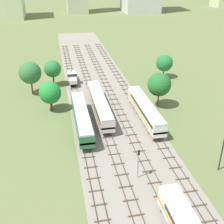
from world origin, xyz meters
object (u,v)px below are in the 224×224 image
diesel_railcar_centre_mid (145,109)px  passenger_coach_left_midfar (100,103)px  shunter_loco_far_left_far (72,77)px  diesel_railcar_far_left_near (82,117)px  signal_post_nearest (138,160)px

diesel_railcar_centre_mid → passenger_coach_left_midfar: bearing=153.3°
passenger_coach_left_midfar → shunter_loco_far_left_far: size_ratio=2.60×
diesel_railcar_far_left_near → passenger_coach_left_midfar: same height
diesel_railcar_centre_mid → passenger_coach_left_midfar: same height
diesel_railcar_centre_mid → signal_post_nearest: (-7.16, -19.29, 0.96)m
passenger_coach_left_midfar → signal_post_nearest: signal_post_nearest is taller
shunter_loco_far_left_far → signal_post_nearest: 45.43m
diesel_railcar_centre_mid → shunter_loco_far_left_far: bearing=119.3°
diesel_railcar_centre_mid → signal_post_nearest: size_ratio=3.64×
passenger_coach_left_midfar → diesel_railcar_far_left_near: bearing=-129.8°
diesel_railcar_far_left_near → diesel_railcar_centre_mid: 14.35m
signal_post_nearest → passenger_coach_left_midfar: bearing=95.7°
shunter_loco_far_left_far → signal_post_nearest: size_ratio=1.50×
diesel_railcar_far_left_near → diesel_railcar_centre_mid: size_ratio=1.00×
shunter_loco_far_left_far → signal_post_nearest: (7.16, -44.84, 1.55)m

